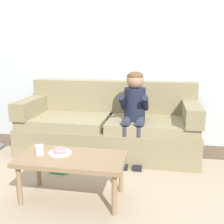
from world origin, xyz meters
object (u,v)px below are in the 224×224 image
person_child (134,108)px  toy_controller (60,172)px  couch (109,128)px  coffee_table (72,162)px  mug (39,150)px  donut (60,150)px

person_child → toy_controller: bearing=-144.4°
couch → coffee_table: (-0.10, -1.23, 0.03)m
couch → toy_controller: couch is taller
couch → person_child: bearing=-30.5°
person_child → mug: 1.30m
coffee_table → donut: donut is taller
person_child → mug: (-0.76, -1.04, -0.21)m
coffee_table → person_child: size_ratio=0.87×
couch → coffee_table: 1.24m
coffee_table → toy_controller: bearing=123.2°
couch → donut: (-0.23, -1.18, 0.11)m
coffee_table → mug: (-0.30, -0.01, 0.09)m
couch → coffee_table: size_ratio=2.37×
toy_controller → mug: bearing=-66.5°
person_child → mug: bearing=-126.2°
coffee_table → couch: bearing=85.2°
couch → person_child: person_child is taller
coffee_table → person_child: 1.16m
person_child → donut: 1.16m
donut → mug: size_ratio=1.33×
donut → mug: 0.18m
person_child → toy_controller: (-0.77, -0.55, -0.65)m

